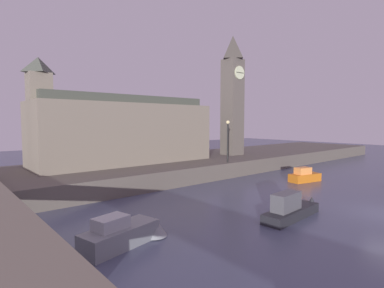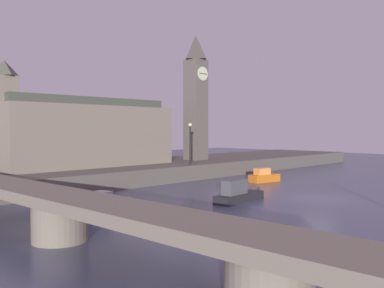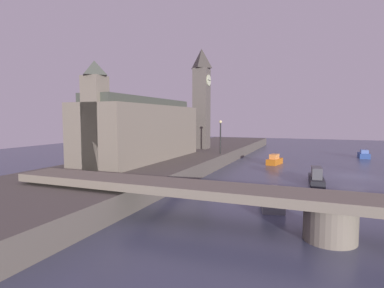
{
  "view_description": "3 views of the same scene",
  "coord_description": "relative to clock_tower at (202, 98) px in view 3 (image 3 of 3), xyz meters",
  "views": [
    {
      "loc": [
        -20.36,
        -5.85,
        5.55
      ],
      "look_at": [
        -2.86,
        14.73,
        3.55
      ],
      "focal_mm": 28.35,
      "sensor_mm": 36.0,
      "label": 1
    },
    {
      "loc": [
        -29.01,
        -14.95,
        5.1
      ],
      "look_at": [
        1.95,
        14.61,
        3.58
      ],
      "focal_mm": 40.51,
      "sensor_mm": 36.0,
      "label": 2
    },
    {
      "loc": [
        -35.23,
        3.5,
        5.91
      ],
      "look_at": [
        -2.83,
        16.58,
        3.02
      ],
      "focal_mm": 29.18,
      "sensor_mm": 36.0,
      "label": 3
    }
  ],
  "objects": [
    {
      "name": "bridge_span",
      "position": [
        -26.49,
        -16.75,
        -7.28
      ],
      "size": [
        2.77,
        34.4,
        2.2
      ],
      "color": "slate",
      "rests_on": "ground"
    },
    {
      "name": "parliament_hall",
      "position": [
        -13.78,
        1.74,
        -4.21
      ],
      "size": [
        17.28,
        5.56,
        9.21
      ],
      "color": "slate",
      "rests_on": "far_embankment"
    },
    {
      "name": "ground_plane",
      "position": [
        -7.4,
        -19.21,
        -8.9
      ],
      "size": [
        120.0,
        120.0,
        0.0
      ],
      "primitive_type": "plane",
      "color": "#474C66"
    },
    {
      "name": "boat_patrol_orange",
      "position": [
        -1.55,
        -10.69,
        -8.4
      ],
      "size": [
        3.8,
        1.83,
        1.36
      ],
      "color": "orange",
      "rests_on": "ground"
    },
    {
      "name": "boat_barge_dark",
      "position": [
        -11.96,
        -15.75,
        -8.4
      ],
      "size": [
        5.22,
        1.5,
        1.83
      ],
      "color": "#232328",
      "rests_on": "ground"
    },
    {
      "name": "clock_tower",
      "position": [
        0.0,
        0.0,
        0.0
      ],
      "size": [
        2.26,
        2.31,
        14.32
      ],
      "color": "#5B544C",
      "rests_on": "far_embankment"
    },
    {
      "name": "boat_tour_blue",
      "position": [
        10.15,
        -22.23,
        -8.43
      ],
      "size": [
        3.57,
        1.44,
        1.25
      ],
      "color": "#2D4C93",
      "rests_on": "ground"
    },
    {
      "name": "streetlamp",
      "position": [
        -5.72,
        -4.6,
        -4.82
      ],
      "size": [
        0.36,
        0.36,
        4.16
      ],
      "color": "black",
      "rests_on": "far_embankment"
    },
    {
      "name": "boat_cruiser_grey",
      "position": [
        -21.35,
        -12.99,
        -8.36
      ],
      "size": [
        4.46,
        2.15,
        1.43
      ],
      "color": "gray",
      "rests_on": "ground"
    },
    {
      "name": "far_embankment",
      "position": [
        -7.4,
        0.79,
        -8.15
      ],
      "size": [
        70.0,
        12.0,
        1.5
      ],
      "primitive_type": "cube",
      "color": "#5B544C",
      "rests_on": "ground"
    }
  ]
}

